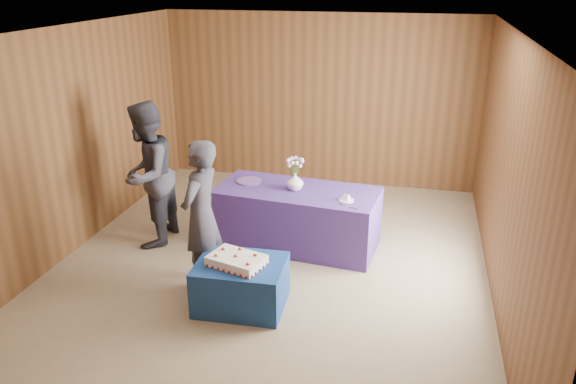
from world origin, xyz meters
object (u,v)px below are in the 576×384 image
(serving_table, at_px, (297,217))
(sheet_cake, at_px, (237,260))
(guest_left, at_px, (201,215))
(cake_table, at_px, (241,284))
(vase, at_px, (295,181))
(guest_right, at_px, (147,175))

(serving_table, bearing_deg, sheet_cake, -94.37)
(sheet_cake, xyz_separation_m, guest_left, (-0.51, 0.37, 0.29))
(cake_table, xyz_separation_m, vase, (0.23, 1.52, 0.61))
(guest_left, bearing_deg, guest_right, -121.96)
(cake_table, relative_size, sheet_cake, 1.39)
(sheet_cake, bearing_deg, guest_left, 159.84)
(cake_table, height_order, sheet_cake, sheet_cake)
(cake_table, height_order, guest_left, guest_left)
(guest_left, relative_size, guest_right, 0.91)
(serving_table, xyz_separation_m, vase, (-0.03, -0.01, 0.48))
(serving_table, xyz_separation_m, sheet_cake, (-0.28, -1.56, 0.17))
(guest_left, xyz_separation_m, guest_right, (-1.04, 0.83, 0.08))
(vase, relative_size, guest_right, 0.12)
(serving_table, bearing_deg, vase, -158.24)
(cake_table, relative_size, guest_left, 0.54)
(cake_table, distance_m, sheet_cake, 0.30)
(sheet_cake, bearing_deg, vase, 96.45)
(sheet_cake, height_order, guest_right, guest_right)
(guest_right, bearing_deg, cake_table, 51.96)
(serving_table, distance_m, sheet_cake, 1.60)
(guest_left, height_order, guest_right, guest_right)
(guest_left, bearing_deg, cake_table, 64.90)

